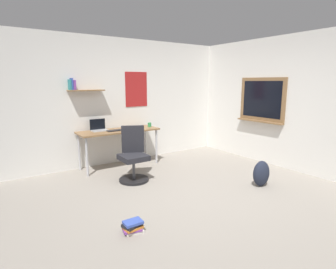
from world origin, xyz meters
TOP-DOWN VIEW (x-y plane):
  - ground_plane at (0.00, 0.00)m, footprint 5.20×5.20m
  - wall_back at (-0.00, 2.45)m, footprint 5.00×0.30m
  - wall_right at (2.45, 0.03)m, footprint 0.22×5.00m
  - desk at (-0.29, 2.08)m, footprint 1.61×0.58m
  - office_chair at (-0.42, 1.21)m, footprint 0.54×0.56m
  - laptop at (-0.66, 2.22)m, footprint 0.31×0.21m
  - keyboard at (-0.38, 2.01)m, footprint 0.37×0.13m
  - computer_mouse at (-0.10, 2.01)m, footprint 0.10×0.06m
  - coffee_mug at (0.41, 2.06)m, footprint 0.08×0.08m
  - backpack at (1.19, -0.25)m, footprint 0.32×0.22m
  - book_stack_on_floor at (-1.24, -0.34)m, footprint 0.26×0.20m

SIDE VIEW (x-z plane):
  - ground_plane at x=0.00m, z-range 0.00..0.00m
  - book_stack_on_floor at x=-1.24m, z-range 0.00..0.15m
  - backpack at x=1.19m, z-range 0.00..0.43m
  - office_chair at x=-0.42m, z-range -0.07..0.88m
  - desk at x=-0.29m, z-range 0.30..1.06m
  - keyboard at x=-0.38m, z-range 0.76..0.78m
  - computer_mouse at x=-0.10m, z-range 0.76..0.79m
  - coffee_mug at x=0.41m, z-range 0.76..0.85m
  - laptop at x=-0.66m, z-range 0.70..0.93m
  - wall_right at x=2.45m, z-range 0.00..2.60m
  - wall_back at x=0.00m, z-range 0.00..2.60m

